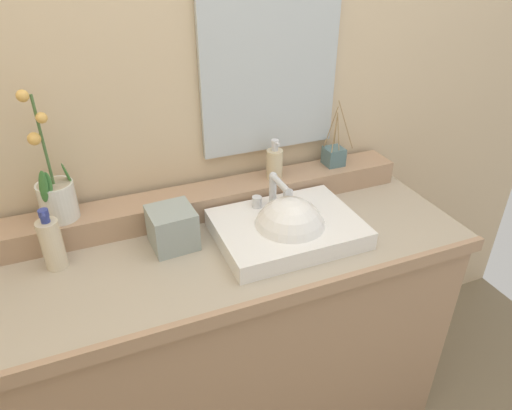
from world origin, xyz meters
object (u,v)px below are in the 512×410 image
at_px(sink_basin, 288,231).
at_px(tissue_box, 172,228).
at_px(potted_plant, 56,194).
at_px(soap_dispenser, 275,163).
at_px(lotion_bottle, 52,243).
at_px(reed_diffuser, 334,156).

distance_m(sink_basin, tissue_box, 0.35).
bearing_deg(tissue_box, potted_plant, 154.07).
distance_m(soap_dispenser, lotion_bottle, 0.74).
distance_m(sink_basin, reed_diffuser, 0.41).
xyz_separation_m(potted_plant, tissue_box, (0.30, -0.15, -0.10)).
bearing_deg(tissue_box, lotion_bottle, 176.09).
height_order(sink_basin, lotion_bottle, lotion_bottle).
bearing_deg(sink_basin, potted_plant, 158.92).
relative_size(reed_diffuser, lotion_bottle, 1.29).
height_order(potted_plant, reed_diffuser, potted_plant).
xyz_separation_m(potted_plant, soap_dispenser, (0.70, -0.00, -0.03)).
distance_m(potted_plant, tissue_box, 0.35).
bearing_deg(lotion_bottle, reed_diffuser, 7.88).
relative_size(sink_basin, soap_dispenser, 3.11).
xyz_separation_m(sink_basin, lotion_bottle, (-0.67, 0.12, 0.05)).
relative_size(reed_diffuser, tissue_box, 1.85).
relative_size(potted_plant, lotion_bottle, 2.09).
height_order(sink_basin, reed_diffuser, reed_diffuser).
relative_size(potted_plant, soap_dispenser, 2.80).
height_order(reed_diffuser, lotion_bottle, reed_diffuser).
bearing_deg(lotion_bottle, soap_dispenser, 9.45).
distance_m(lotion_bottle, tissue_box, 0.33).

